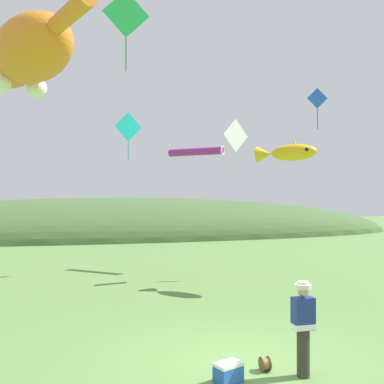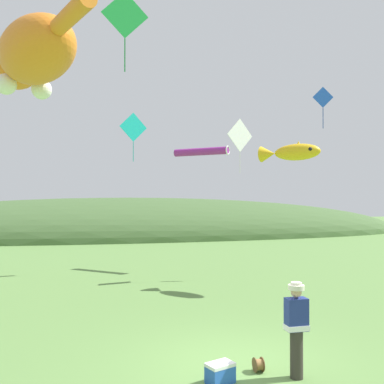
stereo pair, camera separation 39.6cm
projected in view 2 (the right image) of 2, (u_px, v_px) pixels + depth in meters
name	position (u px, v px, depth m)	size (l,w,h in m)	color
ground_plane	(236.00, 365.00, 8.52)	(120.00, 120.00, 0.00)	#5B8442
distant_hill_ridge	(128.00, 236.00, 38.14)	(54.04, 14.13, 6.78)	#426033
festival_attendant	(296.00, 326.00, 7.93)	(0.42, 0.30, 1.77)	#332D28
kite_spool	(258.00, 365.00, 8.21)	(0.17, 0.28, 0.28)	olive
picnic_cooler	(220.00, 373.00, 7.71)	(0.57, 0.48, 0.36)	blue
kite_giant_cat	(32.00, 56.00, 15.54)	(4.19, 7.95, 2.57)	orange
kite_fish_windsock	(290.00, 152.00, 15.87)	(2.04, 2.12, 0.71)	gold
kite_tube_streamer	(202.00, 152.00, 20.47)	(2.43, 2.10, 0.44)	#8C268C
kite_diamond_white	(240.00, 136.00, 17.82)	(1.28, 0.58, 2.30)	white
kite_diamond_green	(125.00, 15.00, 11.41)	(1.27, 0.11, 2.17)	green
kite_diamond_blue	(323.00, 98.00, 18.54)	(0.90, 0.20, 1.81)	blue
kite_diamond_teal	(133.00, 128.00, 19.38)	(1.27, 0.41, 2.22)	#19BFBF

